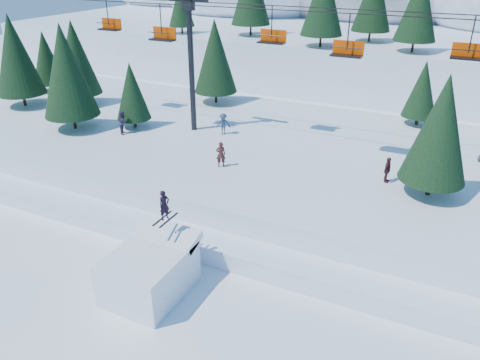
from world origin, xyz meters
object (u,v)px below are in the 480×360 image
at_px(chairlift, 323,57).
at_px(jump_kicker, 150,270).
at_px(banner_far, 412,292).
at_px(banner_near, 338,292).

bearing_deg(chairlift, jump_kicker, -102.39).
xyz_separation_m(jump_kicker, banner_far, (12.09, 4.92, -0.73)).
distance_m(jump_kicker, banner_far, 13.07).
bearing_deg(banner_far, chairlift, 127.43).
height_order(jump_kicker, chairlift, chairlift).
xyz_separation_m(banner_near, banner_far, (3.30, 1.56, 0.00)).
relative_size(jump_kicker, banner_far, 1.89).
height_order(jump_kicker, banner_near, jump_kicker).
xyz_separation_m(jump_kicker, banner_near, (8.79, 3.36, -0.73)).
bearing_deg(banner_near, jump_kicker, -159.07).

